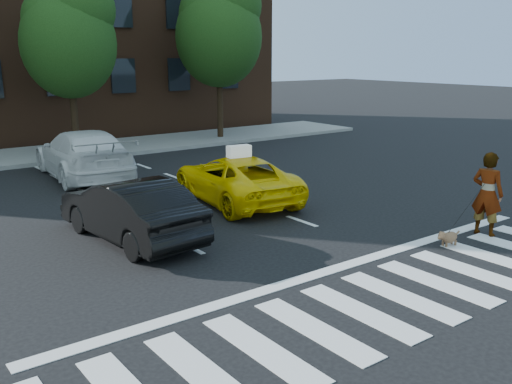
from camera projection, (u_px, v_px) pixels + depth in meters
ground at (401, 296)px, 9.76m from camera, size 120.00×120.00×0.00m
crosswalk at (401, 296)px, 9.76m from camera, size 13.00×2.40×0.01m
stop_line at (335, 269)px, 11.01m from camera, size 12.00×0.30×0.01m
sidewalk_far at (61, 153)px, 23.34m from camera, size 30.00×4.00×0.15m
building at (0, 12)px, 27.76m from camera, size 26.00×10.00×12.00m
tree_mid at (69, 32)px, 22.13m from camera, size 3.69×3.69×7.10m
tree_right at (219, 26)px, 26.11m from camera, size 4.00×4.00×7.70m
taxi at (235, 179)px, 15.87m from camera, size 2.76×4.90×1.29m
black_sedan at (130, 210)px, 12.57m from camera, size 1.81×4.31×1.39m
white_suv at (83, 154)px, 18.87m from camera, size 2.74×5.70×1.60m
woman at (487, 194)px, 12.87m from camera, size 0.58×0.77×1.92m
dog at (448, 237)px, 12.26m from camera, size 0.61×0.31×0.35m
taxi_sign at (239, 151)px, 15.52m from camera, size 0.68×0.37×0.32m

